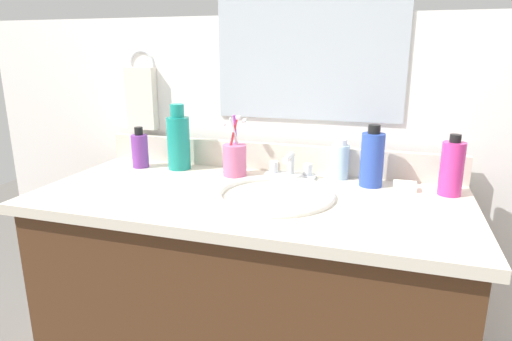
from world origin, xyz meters
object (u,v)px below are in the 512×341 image
Objects in this scene: bottle_gel_clear at (340,161)px; soap_bar at (405,186)px; bottle_cream_purple at (140,150)px; hand_towel at (142,99)px; bottle_soap_pink at (452,168)px; faucet at (290,169)px; bottle_shampoo_blue at (372,159)px; cup_pink at (235,159)px; bottle_mouthwash_teal at (178,141)px.

soap_bar is at bearing -18.64° from bottle_gel_clear.
bottle_gel_clear is 0.67m from bottle_cream_purple.
bottle_soap_pink is at bearing -6.85° from hand_towel.
faucet is at bearing -9.18° from hand_towel.
hand_towel is 1.77× the size of bottle_gel_clear.
soap_bar is (0.19, -0.07, -0.05)m from bottle_gel_clear.
bottle_shampoo_blue is 1.32× the size of bottle_cream_purple.
bottle_soap_pink is (0.46, -0.03, 0.05)m from faucet.
cup_pink is at bearing -179.95° from soap_bar.
bottle_shampoo_blue reaches higher than bottle_soap_pink.
bottle_mouthwash_teal reaches higher than bottle_cream_purple.
bottle_mouthwash_teal is (-0.38, -0.00, 0.07)m from faucet.
hand_towel reaches higher than soap_bar.
bottle_shampoo_blue is 0.42m from cup_pink.
cup_pink is at bearing -16.66° from hand_towel.
cup_pink is (-0.64, 0.01, -0.02)m from bottle_soap_pink.
soap_bar is at bearing -8.16° from bottle_shampoo_blue.
bottle_shampoo_blue is at bearing 1.02° from bottle_cream_purple.
bottle_cream_purple is at bearing -171.08° from bottle_mouthwash_teal.
soap_bar is (0.73, -0.02, -0.08)m from bottle_mouthwash_teal.
hand_towel reaches higher than bottle_mouthwash_teal.
hand_towel reaches higher than cup_pink.
bottle_soap_pink is 0.13m from soap_bar.
bottle_gel_clear is at bearing 4.74° from bottle_mouthwash_teal.
bottle_shampoo_blue is at bearing -7.28° from hand_towel.
cup_pink is (-0.42, -0.01, -0.03)m from bottle_shampoo_blue.
hand_towel is at bearing 114.53° from bottle_cream_purple.
bottle_mouthwash_teal is at bearing 179.29° from bottle_shampoo_blue.
bottle_soap_pink is at bearing -1.85° from bottle_mouthwash_teal.
bottle_gel_clear is (-0.31, 0.07, -0.02)m from bottle_soap_pink.
bottle_soap_pink is 0.32m from bottle_gel_clear.
bottle_soap_pink is at bearing -3.92° from faucet.
bottle_soap_pink is 1.37× the size of bottle_gel_clear.
bottle_mouthwash_teal reaches higher than bottle_shampoo_blue.
bottle_cream_purple is at bearing 179.99° from soap_bar.
soap_bar is at bearing 0.05° from cup_pink.
cup_pink reaches higher than faucet.
bottle_cream_purple is 0.86m from soap_bar.
cup_pink reaches higher than soap_bar.
bottle_shampoo_blue is (0.25, -0.01, 0.05)m from faucet.
bottle_soap_pink is 0.88× the size of cup_pink.
cup_pink reaches higher than bottle_cream_purple.
cup_pink is at bearing -171.47° from faucet.
cup_pink reaches higher than bottle_soap_pink.
faucet is 0.88× the size of bottle_shampoo_blue.
bottle_gel_clear is (0.72, -0.05, -0.16)m from hand_towel.
bottle_mouthwash_teal is (-0.84, 0.03, 0.02)m from bottle_soap_pink.
bottle_cream_purple is (-0.98, 0.01, -0.02)m from bottle_soap_pink.
bottle_gel_clear is 0.21m from soap_bar.
hand_towel reaches higher than bottle_shampoo_blue.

